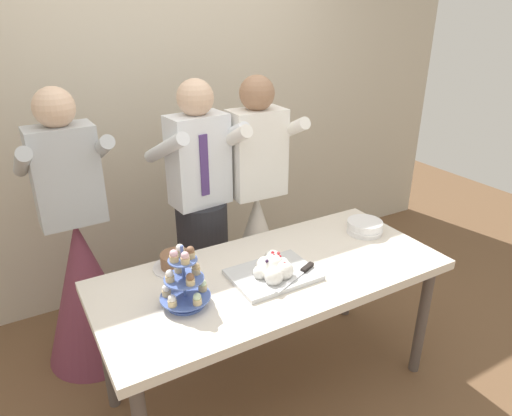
{
  "coord_description": "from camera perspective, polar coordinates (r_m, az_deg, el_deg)",
  "views": [
    {
      "loc": [
        -1.08,
        -1.7,
        2.02
      ],
      "look_at": [
        -0.01,
        0.15,
        1.07
      ],
      "focal_mm": 32.11,
      "sensor_mm": 36.0,
      "label": 1
    }
  ],
  "objects": [
    {
      "name": "main_cake_tray",
      "position": [
        2.3,
        2.25,
        -7.7
      ],
      "size": [
        0.42,
        0.32,
        0.13
      ],
      "color": "silver",
      "rests_on": "dessert_table"
    },
    {
      "name": "dessert_table",
      "position": [
        2.41,
        2.09,
        -9.36
      ],
      "size": [
        1.8,
        0.8,
        0.78
      ],
      "color": "silver",
      "rests_on": "ground_plane"
    },
    {
      "name": "plate_stack",
      "position": [
        2.81,
        13.4,
        -2.28
      ],
      "size": [
        0.21,
        0.22,
        0.08
      ],
      "color": "white",
      "rests_on": "dessert_table"
    },
    {
      "name": "ground_plane",
      "position": [
        2.85,
        1.87,
        -21.2
      ],
      "size": [
        8.0,
        8.0,
        0.0
      ],
      "primitive_type": "plane",
      "color": "brown"
    },
    {
      "name": "cupcake_stand",
      "position": [
        2.08,
        -8.94,
        -9.09
      ],
      "size": [
        0.23,
        0.23,
        0.31
      ],
      "color": "#4C66B2",
      "rests_on": "dessert_table"
    },
    {
      "name": "person_guest",
      "position": [
        2.9,
        -20.68,
        -7.6
      ],
      "size": [
        0.56,
        0.56,
        1.66
      ],
      "color": "brown",
      "rests_on": "ground_plane"
    },
    {
      "name": "rear_wall",
      "position": [
        3.37,
        -11.15,
        13.72
      ],
      "size": [
        5.2,
        0.1,
        2.9
      ],
      "primitive_type": "cube",
      "color": "beige",
      "rests_on": "ground_plane"
    },
    {
      "name": "person_groom",
      "position": [
        2.88,
        -6.73,
        -2.49
      ],
      "size": [
        0.5,
        0.53,
        1.66
      ],
      "color": "#232328",
      "rests_on": "ground_plane"
    },
    {
      "name": "person_bride",
      "position": [
        3.07,
        0.1,
        -4.08
      ],
      "size": [
        0.56,
        0.56,
        1.66
      ],
      "color": "white",
      "rests_on": "ground_plane"
    },
    {
      "name": "round_cake",
      "position": [
        2.41,
        -9.95,
        -6.59
      ],
      "size": [
        0.24,
        0.24,
        0.08
      ],
      "color": "white",
      "rests_on": "dessert_table"
    }
  ]
}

